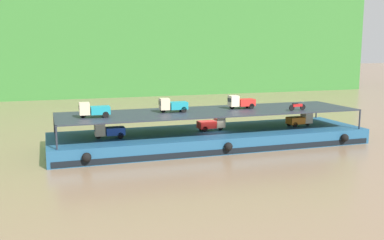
% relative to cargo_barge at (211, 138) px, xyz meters
% --- Properties ---
extents(ground_plane, '(400.00, 400.00, 0.00)m').
position_rel_cargo_barge_xyz_m(ground_plane, '(0.00, 0.03, -0.75)').
color(ground_plane, '#7F664C').
extents(hillside_far_bank, '(111.54, 35.40, 29.66)m').
position_rel_cargo_barge_xyz_m(hillside_far_bank, '(0.00, 63.27, 15.96)').
color(hillside_far_bank, '#33702D').
rests_on(hillside_far_bank, ground).
extents(cargo_barge, '(31.42, 9.20, 1.50)m').
position_rel_cargo_barge_xyz_m(cargo_barge, '(0.00, 0.00, 0.00)').
color(cargo_barge, navy).
rests_on(cargo_barge, ground).
extents(cargo_rack, '(29.82, 7.77, 2.00)m').
position_rel_cargo_barge_xyz_m(cargo_rack, '(0.00, 0.03, 2.69)').
color(cargo_rack, '#232833').
rests_on(cargo_rack, cargo_barge).
extents(mini_truck_lower_stern, '(2.75, 1.22, 1.38)m').
position_rel_cargo_barge_xyz_m(mini_truck_lower_stern, '(-10.13, -0.36, 1.44)').
color(mini_truck_lower_stern, '#1E47B7').
rests_on(mini_truck_lower_stern, cargo_barge).
extents(mini_truck_lower_aft, '(2.77, 1.26, 1.38)m').
position_rel_cargo_barge_xyz_m(mini_truck_lower_aft, '(0.18, 0.20, 1.44)').
color(mini_truck_lower_aft, red).
rests_on(mini_truck_lower_aft, cargo_barge).
extents(mini_truck_lower_mid, '(2.80, 1.30, 1.38)m').
position_rel_cargo_barge_xyz_m(mini_truck_lower_mid, '(10.00, -0.34, 1.44)').
color(mini_truck_lower_mid, orange).
rests_on(mini_truck_lower_mid, cargo_barge).
extents(mini_truck_upper_stern, '(2.76, 1.23, 1.38)m').
position_rel_cargo_barge_xyz_m(mini_truck_upper_stern, '(-11.43, -0.42, 3.44)').
color(mini_truck_upper_stern, teal).
rests_on(mini_truck_upper_stern, cargo_rack).
extents(mini_truck_upper_mid, '(2.76, 1.24, 1.38)m').
position_rel_cargo_barge_xyz_m(mini_truck_upper_mid, '(-3.79, 0.49, 3.44)').
color(mini_truck_upper_mid, teal).
rests_on(mini_truck_upper_mid, cargo_rack).
extents(mini_truck_upper_fore, '(2.75, 1.22, 1.38)m').
position_rel_cargo_barge_xyz_m(mini_truck_upper_fore, '(3.59, 0.74, 3.44)').
color(mini_truck_upper_fore, red).
rests_on(mini_truck_upper_fore, cargo_rack).
extents(motorcycle_upper_port, '(1.90, 0.55, 0.87)m').
position_rel_cargo_barge_xyz_m(motorcycle_upper_port, '(8.37, -2.31, 3.18)').
color(motorcycle_upper_port, black).
rests_on(motorcycle_upper_port, cargo_rack).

